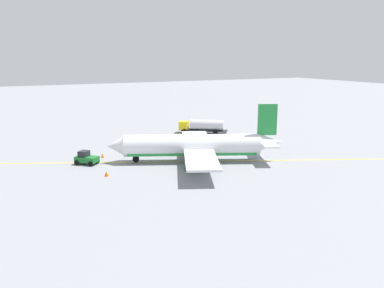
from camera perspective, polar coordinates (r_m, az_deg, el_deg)
ground_plane at (r=66.34m, az=0.00°, el=-2.53°), size 400.00×400.00×0.00m
airplane at (r=65.73m, az=0.43°, el=-0.31°), size 28.24×27.24×9.62m
fuel_tanker at (r=90.29m, az=1.54°, el=2.64°), size 10.18×8.71×3.15m
pushback_tug at (r=66.74m, az=-15.06°, el=-1.99°), size 4.03×4.03×2.20m
refueling_worker at (r=81.81m, az=-1.84°, el=0.95°), size 0.55×0.62×1.71m
safety_cone_nose at (r=59.52m, az=-12.26°, el=-4.23°), size 0.66×0.66×0.74m
safety_cone_wingtip at (r=70.47m, az=-12.82°, el=-1.66°), size 0.63×0.63×0.70m
taxi_line_marking at (r=66.34m, az=0.00°, el=-2.52°), size 60.49×27.20×0.01m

